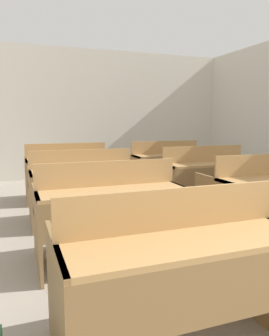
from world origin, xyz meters
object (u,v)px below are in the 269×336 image
bench_third_left (83,184)px  bench_back_right (166,165)px  bench_front_left (175,268)px  bench_third_right (204,176)px  bench_back_left (67,170)px  bench_second_right (266,194)px  bench_second_left (109,209)px  wastepaper_bin (226,170)px

bench_third_left → bench_back_right: size_ratio=1.00×
bench_front_left → bench_back_right: size_ratio=1.00×
bench_front_left → bench_third_right: bearing=55.3°
bench_front_left → bench_back_left: bearing=90.2°
bench_second_right → bench_front_left: bearing=-143.9°
bench_back_right → bench_third_left: bearing=-144.2°
bench_third_left → bench_third_right: bearing=-0.2°
bench_second_right → bench_third_right: size_ratio=1.00×
bench_second_left → bench_third_left: 1.23m
bench_front_left → bench_second_left: bearing=90.6°
bench_second_right → bench_third_left: (-1.75, 1.22, 0.00)m
bench_second_right → wastepaper_bin: (1.88, 3.32, -0.31)m
bench_front_left → wastepaper_bin: 5.86m
bench_third_left → wastepaper_bin: bearing=30.0°
bench_second_left → bench_second_right: size_ratio=1.00×
bench_second_right → bench_back_right: same height
bench_front_left → bench_third_left: 2.49m
bench_back_left → wastepaper_bin: size_ratio=3.66×
bench_third_left → bench_back_right: same height
bench_front_left → bench_third_right: same height
bench_front_left → wastepaper_bin: (3.63, 4.59, -0.31)m
bench_third_right → bench_back_left: 2.15m
bench_back_left → bench_back_right: bearing=-0.4°
bench_second_left → bench_third_left: (0.01, 1.23, 0.00)m
bench_front_left → bench_third_right: (1.73, 2.49, 0.00)m
bench_third_left → wastepaper_bin: size_ratio=3.66×
bench_front_left → bench_third_left: size_ratio=1.00×
bench_third_left → bench_second_left: bearing=-90.3°
bench_third_right → bench_back_right: 1.25m
bench_back_left → bench_second_right: bearing=-54.8°
bench_back_right → wastepaper_bin: 2.11m
bench_third_left → bench_front_left: bearing=-89.8°
bench_second_left → bench_back_left: bearing=89.9°
wastepaper_bin → bench_second_left: bearing=-137.5°
bench_second_left → wastepaper_bin: (3.64, 3.33, -0.31)m
bench_front_left → bench_third_left: bearing=90.2°
bench_second_right → bench_back_left: bearing=125.2°
bench_back_right → bench_back_left: bearing=179.6°
bench_second_right → bench_back_left: (-1.75, 2.48, 0.00)m
bench_third_left → wastepaper_bin: (3.63, 2.10, -0.31)m
bench_second_right → bench_third_right: (-0.02, 1.22, 0.00)m
bench_third_left → bench_back_left: (-0.00, 1.26, 0.00)m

